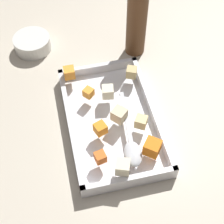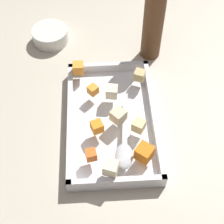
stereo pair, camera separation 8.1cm
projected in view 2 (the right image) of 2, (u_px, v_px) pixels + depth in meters
name	position (u px, v px, depth m)	size (l,w,h in m)	color
ground_plane	(119.00, 119.00, 0.86)	(4.00, 4.00, 0.00)	#BCB29E
baking_dish	(112.00, 121.00, 0.85)	(0.35, 0.22, 0.04)	silver
carrot_chunk_corner_sw	(91.00, 155.00, 0.74)	(0.02, 0.02, 0.02)	orange
carrot_chunk_near_right	(144.00, 153.00, 0.74)	(0.03, 0.03, 0.03)	orange
carrot_chunk_near_spoon	(97.00, 127.00, 0.79)	(0.03, 0.03, 0.03)	orange
carrot_chunk_near_left	(78.00, 68.00, 0.90)	(0.03, 0.03, 0.03)	orange
carrot_chunk_far_right	(93.00, 90.00, 0.85)	(0.02, 0.02, 0.02)	orange
potato_chunk_mid_left	(118.00, 116.00, 0.80)	(0.03, 0.03, 0.03)	beige
potato_chunk_back_center	(112.00, 91.00, 0.85)	(0.03, 0.03, 0.03)	beige
potato_chunk_under_handle	(111.00, 168.00, 0.72)	(0.03, 0.03, 0.03)	beige
potato_chunk_heap_side	(140.00, 75.00, 0.88)	(0.03, 0.03, 0.03)	tan
potato_chunk_far_left	(139.00, 125.00, 0.79)	(0.03, 0.03, 0.03)	#E0CC89
serving_spoon	(125.00, 151.00, 0.75)	(0.22, 0.05, 0.02)	silver
pepper_mill	(153.00, 22.00, 0.91)	(0.06, 0.06, 0.25)	brown
small_prep_bowl	(50.00, 35.00, 1.02)	(0.11, 0.11, 0.04)	silver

